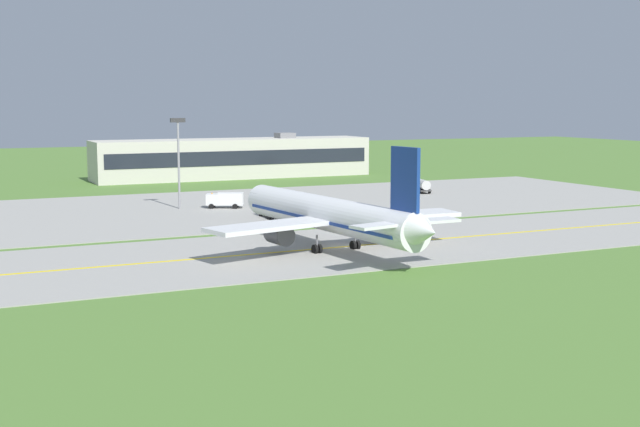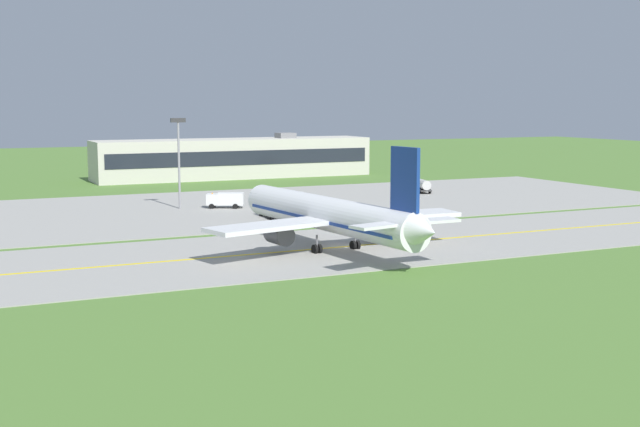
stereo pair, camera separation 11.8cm
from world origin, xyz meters
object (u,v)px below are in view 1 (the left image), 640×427
Objects in this scene: service_truck_catering at (271,208)px; service_truck_pushback at (225,199)px; service_truck_fuel at (421,185)px; service_truck_baggage at (287,197)px; airplane_lead at (329,215)px; apron_light_mast at (178,152)px.

service_truck_catering is 14.03m from service_truck_pushback.
service_truck_fuel is 1.04× the size of service_truck_catering.
service_truck_fuel is at bearing 14.45° from service_truck_baggage.
apron_light_mast reaches higher than airplane_lead.
service_truck_baggage is at bearing 73.97° from airplane_lead.
airplane_lead is 44.81m from apron_light_mast.
service_truck_baggage is 14.28m from service_truck_catering.
service_truck_pushback is at bearing 100.43° from service_truck_catering.
service_truck_pushback is at bearing 170.47° from service_truck_baggage.
apron_light_mast is (-17.08, 4.18, 7.79)m from service_truck_baggage.
apron_light_mast is (-9.49, 16.28, 7.79)m from service_truck_catering.
service_truck_catering is (-38.96, -20.18, 0.00)m from service_truck_fuel.
service_truck_fuel is at bearing 48.28° from airplane_lead.
service_truck_catering reaches higher than service_truck_baggage.
service_truck_catering is at bearing -59.76° from apron_light_mast.
airplane_lead reaches higher than service_truck_catering.
service_truck_baggage is 0.43× the size of apron_light_mast.
service_truck_pushback is at bearing -19.64° from apron_light_mast.
airplane_lead is 6.52× the size of service_truck_catering.
service_truck_fuel is at bearing 8.75° from service_truck_pushback.
service_truck_fuel reaches higher than service_truck_pushback.
airplane_lead is 6.30× the size of service_truck_pushback.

